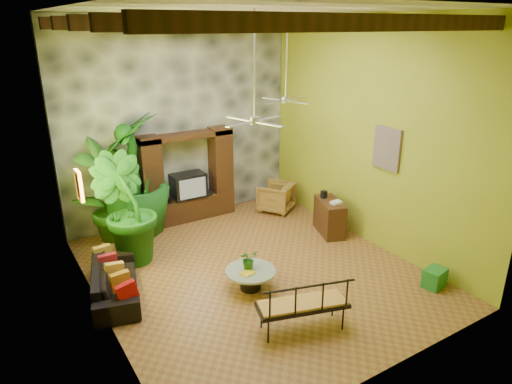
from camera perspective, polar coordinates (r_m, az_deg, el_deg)
ground at (r=9.54m, az=-0.40°, el=-9.71°), size 7.00×7.00×0.00m
ceiling at (r=8.27m, az=-0.49°, el=21.90°), size 6.00×7.00×0.02m
back_wall at (r=11.62m, az=-9.62°, el=8.74°), size 6.00×0.02×5.00m
left_wall at (r=7.51m, az=-20.33°, el=1.43°), size 0.02×7.00×5.00m
right_wall at (r=10.41m, az=13.89°, el=7.10°), size 0.02×7.00×5.00m
stone_accent_wall at (r=11.56m, az=-9.51°, el=8.69°), size 5.98×0.10×4.98m
ceiling_beams at (r=8.26m, az=-0.49°, el=20.37°), size 5.95×5.36×0.22m
entertainment_center at (r=11.69m, az=-8.50°, el=1.07°), size 2.40×0.55×2.30m
ceiling_fan_front at (r=7.94m, az=-0.17°, el=10.38°), size 1.28×1.28×1.86m
ceiling_fan_back at (r=10.24m, az=3.76°, el=12.57°), size 1.28×1.28×1.86m
wall_art_mask at (r=8.58m, az=-21.22°, el=0.76°), size 0.06×0.32×0.55m
wall_art_painting at (r=10.03m, az=16.06°, el=5.24°), size 0.06×0.70×0.90m
sofa at (r=8.98m, az=-17.21°, el=-10.62°), size 1.26×2.15×0.59m
wicker_armchair at (r=12.28m, az=2.51°, el=-0.64°), size 1.16×1.16×0.77m
tall_plant_a at (r=10.81m, az=-18.32°, el=0.04°), size 1.53×1.34×2.43m
tall_plant_b at (r=9.76m, az=-16.07°, el=-2.13°), size 1.67×1.63×2.36m
tall_plant_c at (r=11.03m, az=-15.00°, el=2.06°), size 2.17×2.17×2.90m
coffee_table at (r=8.81m, az=-0.69°, el=-10.52°), size 0.96×0.96×0.40m
centerpiece_plant at (r=8.70m, az=-0.95°, el=-8.42°), size 0.39×0.36×0.37m
yellow_tray at (r=8.61m, az=-1.07°, el=-10.10°), size 0.29×0.24×0.03m
iron_bench at (r=7.60m, az=6.21°, el=-13.63°), size 1.59×0.97×0.57m
side_console at (r=11.10m, az=9.17°, el=-3.10°), size 0.79×1.13×0.82m
green_bin at (r=9.54m, az=21.42°, el=-9.97°), size 0.48×0.39×0.37m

